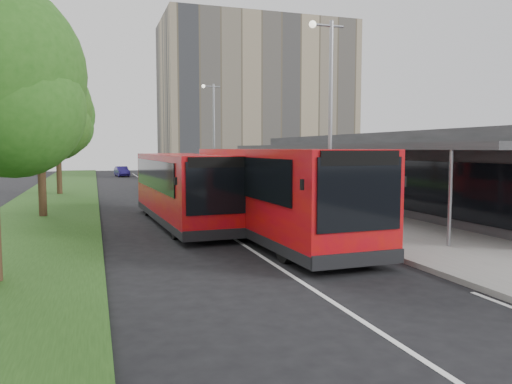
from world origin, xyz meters
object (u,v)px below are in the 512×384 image
Objects in this scene: tree_mid at (39,114)px; bollard at (248,187)px; tree_far at (57,120)px; lamp_post_near at (328,110)px; car_near at (156,174)px; lamp_post_far at (213,129)px; bus_second at (184,189)px; bus_main at (274,193)px; car_far at (122,171)px; litter_bin at (277,194)px.

tree_mid is 8.35× the size of bollard.
lamp_post_near is (11.13, -19.05, -0.47)m from tree_far.
tree_far reaches higher than car_near.
lamp_post_far reaches higher than bus_second.
bus_main reaches higher than car_far.
car_far reaches higher than car_near.
tree_far reaches higher than litter_bin.
bus_second is (-2.45, 4.40, -0.11)m from bus_main.
lamp_post_far is 15.59m from car_near.
bollard is at bearing -18.76° from tree_far.
bollard is (12.36, 7.80, -4.22)m from tree_mid.
tree_mid is 15.21m from bollard.
bus_second reaches higher than bollard.
car_near is at bearing 100.46° from lamp_post_far.
litter_bin is (12.06, -10.86, -4.53)m from tree_far.
litter_bin is 6.67m from bollard.
lamp_post_near is 4.32m from bus_main.
bus_second is (5.94, -15.97, -3.66)m from tree_far.
tree_far reaches higher than car_far.
tree_mid is at bearing 143.47° from bus_second.
tree_mid is at bearing 147.64° from lamp_post_near.
car_near is (-2.73, 34.77, -4.17)m from lamp_post_near.
lamp_post_near is 42.13m from car_far.
tree_far is at bearing 107.63° from bus_second.
lamp_post_far reaches higher than tree_far.
lamp_post_far reaches higher than car_far.
bollard is at bearing -62.87° from car_near.
tree_far is 9.00× the size of bollard.
lamp_post_near is (11.13, -7.05, -0.10)m from tree_mid.
lamp_post_near is 1.00× the size of lamp_post_far.
lamp_post_near is 9.19m from litter_bin.
lamp_post_far is at bearing -63.64° from car_near.
lamp_post_near is 15.47m from bollard.
lamp_post_far is 7.87× the size of litter_bin.
tree_mid is 12.01m from tree_far.
car_far is at bearing 88.11° from bus_second.
bollard is at bearing 32.28° from tree_mid.
bus_main is at bearing -67.61° from tree_far.
lamp_post_far is 12.52m from litter_bin.
bus_second is at bearing -118.59° from bollard.
tree_far is 2.51× the size of car_near.
tree_far is at bearing 138.00° from litter_bin.
bus_main reaches higher than litter_bin.
car_near is at bearing 61.88° from tree_far.
car_far is at bearing 97.91° from lamp_post_near.
lamp_post_far is (11.13, 0.95, -0.47)m from tree_far.
tree_far reaches higher than bus_main.
tree_far is at bearing 110.05° from bus_main.
tree_mid reaches higher than car_far.
car_near is 0.90× the size of car_far.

